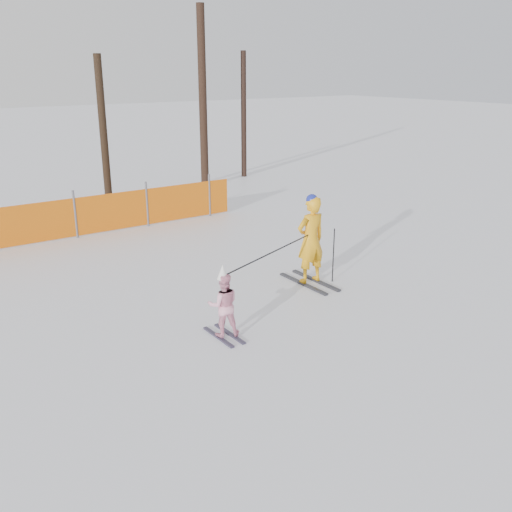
{
  "coord_description": "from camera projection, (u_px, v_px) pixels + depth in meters",
  "views": [
    {
      "loc": [
        -5.57,
        -7.44,
        4.22
      ],
      "look_at": [
        0.0,
        0.5,
        1.0
      ],
      "focal_mm": 40.0,
      "sensor_mm": 36.0,
      "label": 1
    }
  ],
  "objects": [
    {
      "name": "adult",
      "position": [
        311.0,
        240.0,
        11.43
      ],
      "size": [
        0.66,
        1.44,
        1.86
      ],
      "color": "black",
      "rests_on": "ground"
    },
    {
      "name": "ski_poles",
      "position": [
        292.0,
        253.0,
        10.65
      ],
      "size": [
        3.08,
        1.0,
        1.14
      ],
      "color": "black",
      "rests_on": "ground"
    },
    {
      "name": "ground",
      "position": [
        272.0,
        316.0,
        10.15
      ],
      "size": [
        120.0,
        120.0,
        0.0
      ],
      "primitive_type": "plane",
      "color": "white",
      "rests_on": "ground"
    },
    {
      "name": "tree_trunks",
      "position": [
        192.0,
        111.0,
        19.87
      ],
      "size": [
        6.84,
        2.56,
        6.28
      ],
      "color": "black",
      "rests_on": "ground"
    },
    {
      "name": "child",
      "position": [
        223.0,
        304.0,
        9.22
      ],
      "size": [
        0.64,
        0.87,
        1.25
      ],
      "color": "black",
      "rests_on": "ground"
    }
  ]
}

